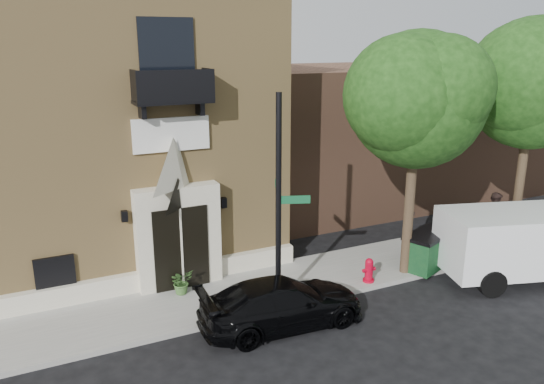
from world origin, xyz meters
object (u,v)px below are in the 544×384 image
at_px(black_sedan, 282,303).
at_px(pedestrian_near, 408,232).
at_px(cargo_van, 535,241).
at_px(fire_hydrant, 369,270).
at_px(dumpster, 427,250).
at_px(street_sign, 279,203).
at_px(pedestrian_far, 494,216).

height_order(black_sedan, pedestrian_near, pedestrian_near).
relative_size(cargo_van, fire_hydrant, 7.65).
bearing_deg(dumpster, black_sedan, 168.97).
xyz_separation_m(fire_hydrant, dumpster, (2.46, 0.11, 0.22)).
bearing_deg(pedestrian_near, dumpster, 50.31).
relative_size(black_sedan, dumpster, 2.20).
bearing_deg(cargo_van, street_sign, -174.89).
height_order(pedestrian_near, pedestrian_far, pedestrian_far).
distance_m(fire_hydrant, pedestrian_far, 6.58).
height_order(dumpster, pedestrian_far, pedestrian_far).
distance_m(cargo_van, street_sign, 8.82).
bearing_deg(dumpster, street_sign, 160.21).
bearing_deg(fire_hydrant, pedestrian_far, 8.83).
bearing_deg(fire_hydrant, pedestrian_near, 27.67).
height_order(street_sign, dumpster, street_sign).
bearing_deg(dumpster, pedestrian_near, 59.58).
bearing_deg(cargo_van, fire_hydrant, 177.75).
bearing_deg(street_sign, pedestrian_near, 34.57).
height_order(black_sedan, cargo_van, cargo_van).
xyz_separation_m(pedestrian_near, pedestrian_far, (3.81, -0.39, 0.14)).
xyz_separation_m(dumpster, pedestrian_far, (4.02, 0.90, 0.34)).
xyz_separation_m(dumpster, pedestrian_near, (0.21, 1.29, 0.19)).
distance_m(dumpster, pedestrian_far, 4.13).
relative_size(street_sign, pedestrian_far, 3.23).
height_order(fire_hydrant, pedestrian_near, pedestrian_near).
xyz_separation_m(cargo_van, pedestrian_far, (1.28, 2.81, -0.19)).
bearing_deg(fire_hydrant, dumpster, 2.52).
relative_size(cargo_van, dumpster, 2.88).
relative_size(black_sedan, fire_hydrant, 5.83).
height_order(black_sedan, street_sign, street_sign).
bearing_deg(cargo_van, pedestrian_far, 82.51).
relative_size(street_sign, dumpster, 2.92).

